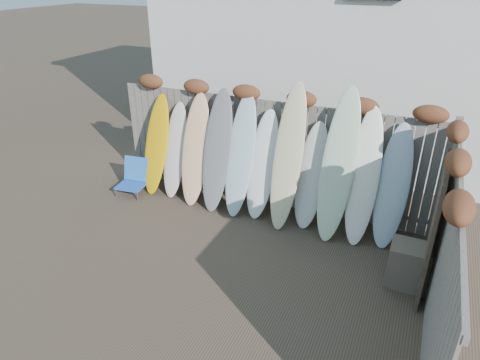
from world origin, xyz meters
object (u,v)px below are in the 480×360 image
at_px(beach_chair, 134,177).
at_px(lattice_panel, 433,229).
at_px(surfboard_0, 156,145).
at_px(wooden_crate, 408,265).

relative_size(beach_chair, lattice_panel, 0.37).
relative_size(lattice_panel, surfboard_0, 0.94).
distance_m(wooden_crate, surfboard_0, 4.99).
bearing_deg(surfboard_0, beach_chair, -136.03).
bearing_deg(wooden_crate, beach_chair, 172.23).
distance_m(beach_chair, surfboard_0, 0.81).
relative_size(wooden_crate, surfboard_0, 0.32).
bearing_deg(wooden_crate, lattice_panel, 19.31).
bearing_deg(beach_chair, surfboard_0, 38.17).
relative_size(beach_chair, wooden_crate, 1.08).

